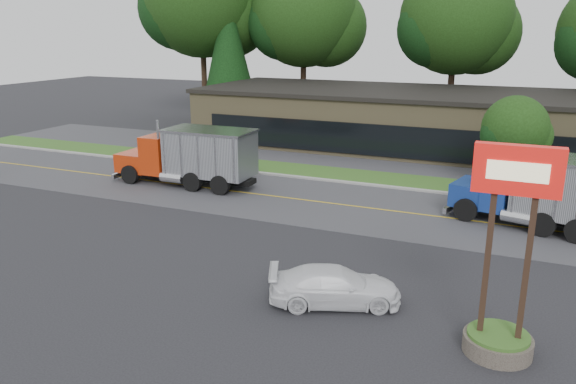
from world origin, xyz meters
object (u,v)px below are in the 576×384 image
Objects in this scene: dump_truck_red at (192,155)px; dump_truck_blue at (540,190)px; rally_car at (335,286)px; bilo_sign at (504,287)px.

dump_truck_red is 1.19× the size of dump_truck_blue.
dump_truck_red is at bearing 13.91° from dump_truck_blue.
rally_car is at bearing 74.25° from dump_truck_blue.
bilo_sign is at bearing 99.10° from dump_truck_blue.
dump_truck_blue is at bearing -52.02° from rally_car.
dump_truck_red is at bearing 146.12° from bilo_sign.
bilo_sign is at bearing -123.33° from rally_car.
bilo_sign is 0.69× the size of dump_truck_red.
bilo_sign is 5.43m from rally_car.
dump_truck_blue is at bearing 179.61° from dump_truck_red.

